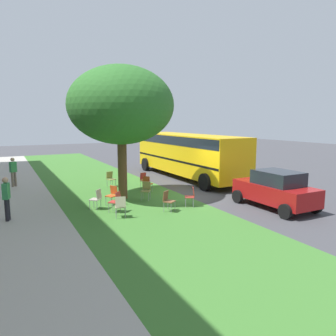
# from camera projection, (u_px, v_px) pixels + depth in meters

# --- Properties ---
(ground) EXTENTS (80.00, 80.00, 0.00)m
(ground) POSITION_uv_depth(u_px,v_px,m) (189.00, 196.00, 16.19)
(ground) COLOR #424247
(grass_verge) EXTENTS (48.00, 6.00, 0.01)m
(grass_verge) POSITION_uv_depth(u_px,v_px,m) (130.00, 203.00, 14.71)
(grass_verge) COLOR #3D752D
(grass_verge) RESTS_ON ground
(sidewalk_strip) EXTENTS (48.00, 2.80, 0.01)m
(sidewalk_strip) POSITION_uv_depth(u_px,v_px,m) (27.00, 216.00, 12.67)
(sidewalk_strip) COLOR #ADA89E
(sidewalk_strip) RESTS_ON ground
(street_tree) EXTENTS (5.01, 5.01, 6.36)m
(street_tree) POSITION_uv_depth(u_px,v_px,m) (121.00, 106.00, 14.95)
(street_tree) COLOR brown
(street_tree) RESTS_ON ground
(chair_0) EXTENTS (0.52, 0.51, 0.88)m
(chair_0) POSITION_uv_depth(u_px,v_px,m) (144.00, 179.00, 17.89)
(chair_0) COLOR #B7332D
(chair_0) RESTS_ON ground
(chair_1) EXTENTS (0.59, 0.59, 0.88)m
(chair_1) POSITION_uv_depth(u_px,v_px,m) (97.00, 198.00, 13.59)
(chair_1) COLOR #ADA393
(chair_1) RESTS_ON ground
(chair_2) EXTENTS (0.57, 0.57, 0.88)m
(chair_2) POSITION_uv_depth(u_px,v_px,m) (112.00, 194.00, 14.28)
(chair_2) COLOR #C64C1E
(chair_2) RESTS_ON ground
(chair_3) EXTENTS (0.58, 0.58, 0.88)m
(chair_3) POSITION_uv_depth(u_px,v_px,m) (168.00, 199.00, 13.29)
(chair_3) COLOR brown
(chair_3) RESTS_ON ground
(chair_4) EXTENTS (0.58, 0.59, 0.88)m
(chair_4) POSITION_uv_depth(u_px,v_px,m) (147.00, 183.00, 16.86)
(chair_4) COLOR #C64C1E
(chair_4) RESTS_ON ground
(chair_5) EXTENTS (0.59, 0.58, 0.88)m
(chair_5) POSITION_uv_depth(u_px,v_px,m) (146.00, 189.00, 15.28)
(chair_5) COLOR olive
(chair_5) RESTS_ON ground
(chair_6) EXTENTS (0.56, 0.57, 0.88)m
(chair_6) POSITION_uv_depth(u_px,v_px,m) (191.00, 195.00, 14.06)
(chair_6) COLOR #B7332D
(chair_6) RESTS_ON ground
(chair_7) EXTENTS (0.52, 0.52, 0.88)m
(chair_7) POSITION_uv_depth(u_px,v_px,m) (120.00, 205.00, 12.38)
(chair_7) COLOR beige
(chair_7) RESTS_ON ground
(chair_8) EXTENTS (0.52, 0.51, 0.88)m
(chair_8) POSITION_uv_depth(u_px,v_px,m) (111.00, 178.00, 18.30)
(chair_8) COLOR olive
(chair_8) RESTS_ON ground
(chair_9) EXTENTS (0.59, 0.59, 0.88)m
(chair_9) POSITION_uv_depth(u_px,v_px,m) (116.00, 200.00, 13.16)
(chair_9) COLOR #B7332D
(chair_9) RESTS_ON ground
(parked_car) EXTENTS (3.70, 1.92, 1.65)m
(parked_car) POSITION_uv_depth(u_px,v_px,m) (275.00, 189.00, 13.78)
(parked_car) COLOR maroon
(parked_car) RESTS_ON ground
(school_bus) EXTENTS (10.40, 2.80, 2.88)m
(school_bus) POSITION_uv_depth(u_px,v_px,m) (187.00, 151.00, 21.14)
(school_bus) COLOR yellow
(school_bus) RESTS_ON ground
(pedestrian_0) EXTENTS (0.36, 0.41, 1.69)m
(pedestrian_0) POSITION_uv_depth(u_px,v_px,m) (13.00, 171.00, 18.28)
(pedestrian_0) COLOR #726659
(pedestrian_0) RESTS_ON ground
(pedestrian_1) EXTENTS (0.40, 0.30, 1.69)m
(pedestrian_1) POSITION_uv_depth(u_px,v_px,m) (6.00, 197.00, 12.00)
(pedestrian_1) COLOR black
(pedestrian_1) RESTS_ON ground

